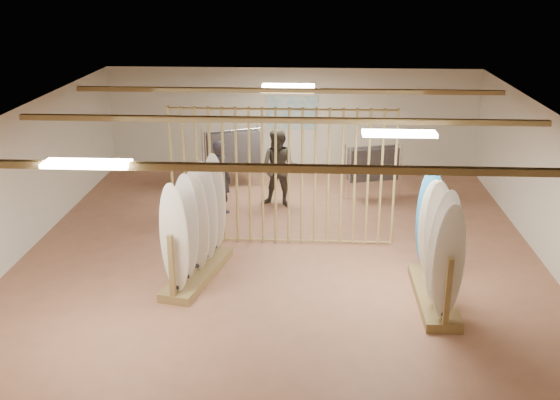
# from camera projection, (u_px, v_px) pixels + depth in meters

# --- Properties ---
(floor) EXTENTS (12.00, 12.00, 0.00)m
(floor) POSITION_uv_depth(u_px,v_px,m) (280.00, 259.00, 12.60)
(floor) COLOR #9E674C
(floor) RESTS_ON ground
(ceiling) EXTENTS (12.00, 12.00, 0.00)m
(ceiling) POSITION_uv_depth(u_px,v_px,m) (280.00, 116.00, 11.67)
(ceiling) COLOR gray
(ceiling) RESTS_ON ground
(wall_back) EXTENTS (12.00, 0.00, 12.00)m
(wall_back) POSITION_uv_depth(u_px,v_px,m) (292.00, 120.00, 17.79)
(wall_back) COLOR silver
(wall_back) RESTS_ON ground
(wall_front) EXTENTS (12.00, 0.00, 12.00)m
(wall_front) POSITION_uv_depth(u_px,v_px,m) (247.00, 382.00, 6.49)
(wall_front) COLOR silver
(wall_front) RESTS_ON ground
(wall_left) EXTENTS (0.00, 12.00, 12.00)m
(wall_left) POSITION_uv_depth(u_px,v_px,m) (17.00, 185.00, 12.40)
(wall_left) COLOR silver
(wall_left) RESTS_ON ground
(wall_right) EXTENTS (0.00, 12.00, 12.00)m
(wall_right) POSITION_uv_depth(u_px,v_px,m) (555.00, 195.00, 11.88)
(wall_right) COLOR silver
(wall_right) RESTS_ON ground
(ceiling_slats) EXTENTS (9.50, 6.12, 0.10)m
(ceiling_slats) POSITION_uv_depth(u_px,v_px,m) (280.00, 120.00, 11.70)
(ceiling_slats) COLOR olive
(ceiling_slats) RESTS_ON ground
(light_panels) EXTENTS (1.20, 0.35, 0.06)m
(light_panels) POSITION_uv_depth(u_px,v_px,m) (280.00, 119.00, 11.69)
(light_panels) COLOR white
(light_panels) RESTS_ON ground
(bamboo_partition) EXTENTS (4.45, 0.05, 2.78)m
(bamboo_partition) POSITION_uv_depth(u_px,v_px,m) (282.00, 177.00, 12.89)
(bamboo_partition) COLOR tan
(bamboo_partition) RESTS_ON ground
(poster) EXTENTS (1.40, 0.03, 0.90)m
(poster) POSITION_uv_depth(u_px,v_px,m) (292.00, 113.00, 17.70)
(poster) COLOR #3799C3
(poster) RESTS_ON ground
(rack_left) EXTENTS (1.03, 2.24, 2.07)m
(rack_left) POSITION_uv_depth(u_px,v_px,m) (196.00, 241.00, 11.61)
(rack_left) COLOR olive
(rack_left) RESTS_ON floor
(rack_right) EXTENTS (0.58, 2.19, 2.09)m
(rack_right) POSITION_uv_depth(u_px,v_px,m) (436.00, 262.00, 10.79)
(rack_right) COLOR olive
(rack_right) RESTS_ON floor
(clothing_rack_a) EXTENTS (1.39, 0.85, 1.56)m
(clothing_rack_a) POSITION_uv_depth(u_px,v_px,m) (233.00, 150.00, 16.33)
(clothing_rack_a) COLOR silver
(clothing_rack_a) RESTS_ON floor
(clothing_rack_b) EXTENTS (1.24, 0.63, 1.37)m
(clothing_rack_b) POSITION_uv_depth(u_px,v_px,m) (373.00, 164.00, 15.56)
(clothing_rack_b) COLOR silver
(clothing_rack_b) RESTS_ON floor
(shopper_a) EXTENTS (0.82, 0.82, 1.90)m
(shopper_a) POSITION_uv_depth(u_px,v_px,m) (221.00, 172.00, 14.77)
(shopper_a) COLOR #28262E
(shopper_a) RESTS_ON floor
(shopper_b) EXTENTS (1.17, 1.01, 2.09)m
(shopper_b) POSITION_uv_depth(u_px,v_px,m) (279.00, 163.00, 15.07)
(shopper_b) COLOR #37332B
(shopper_b) RESTS_ON floor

